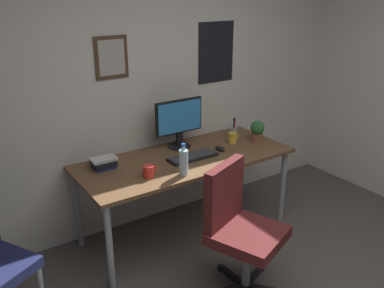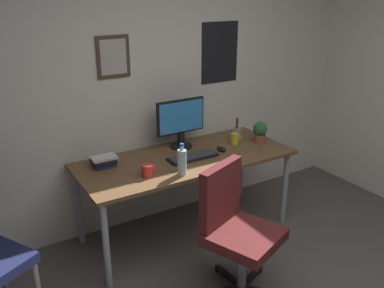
% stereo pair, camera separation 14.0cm
% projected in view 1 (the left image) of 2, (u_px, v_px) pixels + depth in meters
% --- Properties ---
extents(wall_back, '(4.40, 0.10, 2.60)m').
position_uv_depth(wall_back, '(154.00, 80.00, 3.65)').
color(wall_back, silver).
rests_on(wall_back, ground_plane).
extents(desk, '(1.83, 0.77, 0.73)m').
position_uv_depth(desk, '(185.00, 164.00, 3.52)').
color(desk, brown).
rests_on(desk, ground_plane).
extents(office_chair, '(0.60, 0.60, 0.95)m').
position_uv_depth(office_chair, '(238.00, 224.00, 2.89)').
color(office_chair, '#591E1E').
rests_on(office_chair, ground_plane).
extents(monitor, '(0.46, 0.20, 0.43)m').
position_uv_depth(monitor, '(179.00, 121.00, 3.64)').
color(monitor, black).
rests_on(monitor, desk).
extents(keyboard, '(0.43, 0.15, 0.03)m').
position_uv_depth(keyboard, '(193.00, 157.00, 3.47)').
color(keyboard, black).
rests_on(keyboard, desk).
extents(computer_mouse, '(0.06, 0.11, 0.04)m').
position_uv_depth(computer_mouse, '(220.00, 148.00, 3.64)').
color(computer_mouse, black).
rests_on(computer_mouse, desk).
extents(water_bottle, '(0.07, 0.07, 0.25)m').
position_uv_depth(water_bottle, '(184.00, 162.00, 3.14)').
color(water_bottle, silver).
rests_on(water_bottle, desk).
extents(coffee_mug_near, '(0.11, 0.07, 0.10)m').
position_uv_depth(coffee_mug_near, '(233.00, 138.00, 3.79)').
color(coffee_mug_near, yellow).
rests_on(coffee_mug_near, desk).
extents(coffee_mug_far, '(0.12, 0.09, 0.09)m').
position_uv_depth(coffee_mug_far, '(149.00, 171.00, 3.12)').
color(coffee_mug_far, red).
rests_on(coffee_mug_far, desk).
extents(potted_plant, '(0.13, 0.13, 0.19)m').
position_uv_depth(potted_plant, '(257.00, 130.00, 3.83)').
color(potted_plant, brown).
rests_on(potted_plant, desk).
extents(pen_cup, '(0.07, 0.07, 0.20)m').
position_uv_depth(pen_cup, '(234.00, 132.00, 3.95)').
color(pen_cup, '#9EA0A5').
rests_on(pen_cup, desk).
extents(book_stack_left, '(0.20, 0.17, 0.08)m').
position_uv_depth(book_stack_left, '(104.00, 163.00, 3.28)').
color(book_stack_left, navy).
rests_on(book_stack_left, desk).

